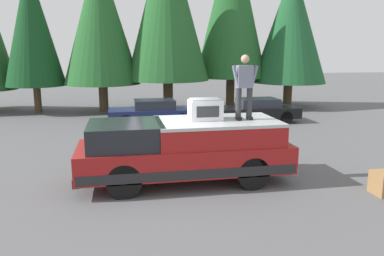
{
  "coord_description": "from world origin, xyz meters",
  "views": [
    {
      "loc": [
        -9.5,
        0.88,
        3.45
      ],
      "look_at": [
        0.56,
        -1.02,
        1.35
      ],
      "focal_mm": 35.54,
      "sensor_mm": 36.0,
      "label": 1
    }
  ],
  "objects_px": {
    "compressor_unit": "(205,109)",
    "person_on_truck_bed": "(244,85)",
    "pickup_truck": "(185,150)",
    "parked_car_navy": "(153,112)",
    "parked_car_black": "(256,110)"
  },
  "relations": [
    {
      "from": "parked_car_navy",
      "to": "parked_car_black",
      "type": "bearing_deg",
      "value": -95.08
    },
    {
      "from": "pickup_truck",
      "to": "parked_car_black",
      "type": "relative_size",
      "value": 1.35
    },
    {
      "from": "parked_car_black",
      "to": "parked_car_navy",
      "type": "bearing_deg",
      "value": 84.92
    },
    {
      "from": "compressor_unit",
      "to": "parked_car_black",
      "type": "distance_m",
      "value": 8.95
    },
    {
      "from": "compressor_unit",
      "to": "parked_car_black",
      "type": "xyz_separation_m",
      "value": [
        7.74,
        -4.28,
        -1.35
      ]
    },
    {
      "from": "parked_car_black",
      "to": "parked_car_navy",
      "type": "relative_size",
      "value": 1.0
    },
    {
      "from": "pickup_truck",
      "to": "compressor_unit",
      "type": "relative_size",
      "value": 6.6
    },
    {
      "from": "compressor_unit",
      "to": "person_on_truck_bed",
      "type": "height_order",
      "value": "person_on_truck_bed"
    },
    {
      "from": "pickup_truck",
      "to": "person_on_truck_bed",
      "type": "distance_m",
      "value": 2.3
    },
    {
      "from": "parked_car_black",
      "to": "compressor_unit",
      "type": "bearing_deg",
      "value": 151.03
    },
    {
      "from": "pickup_truck",
      "to": "compressor_unit",
      "type": "distance_m",
      "value": 1.2
    },
    {
      "from": "pickup_truck",
      "to": "compressor_unit",
      "type": "bearing_deg",
      "value": -80.92
    },
    {
      "from": "compressor_unit",
      "to": "parked_car_navy",
      "type": "relative_size",
      "value": 0.2
    },
    {
      "from": "pickup_truck",
      "to": "parked_car_black",
      "type": "bearing_deg",
      "value": -31.79
    },
    {
      "from": "pickup_truck",
      "to": "parked_car_black",
      "type": "height_order",
      "value": "pickup_truck"
    }
  ]
}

